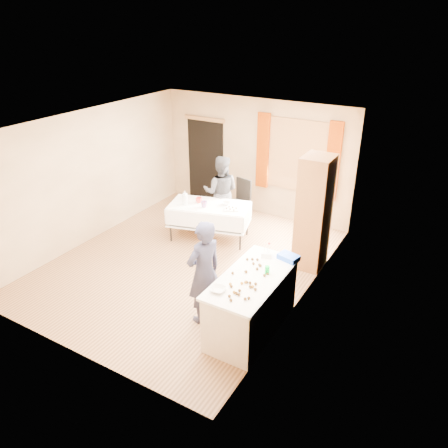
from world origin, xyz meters
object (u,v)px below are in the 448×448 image
Objects in this scene: chair at (239,209)px; girl at (204,272)px; party_table at (209,218)px; cabinet at (314,213)px; woman at (221,192)px; counter at (252,303)px.

chair is 0.59× the size of girl.
chair reaches higher than party_table.
party_table is (-2.15, -0.04, -0.59)m from cabinet.
woman reaches higher than chair.
girl is at bearing -59.49° from chair.
cabinet reaches higher than girl.
woman is (-1.43, 2.90, -0.03)m from girl.
counter is 1.01× the size of girl.
chair is (0.14, 1.01, -0.16)m from party_table.
cabinet is 2.23m from party_table.
woman reaches higher than party_table.
party_table is 0.72m from woman.
party_table is (-2.05, 2.13, -0.01)m from counter.
girl is (1.19, -3.28, 0.53)m from chair.
woman is at bearing 82.75° from party_table.
chair is 0.67m from woman.
chair is at bearing 121.25° from counter.
counter is 0.94× the size of party_table.
counter is 1.05× the size of woman.
cabinet is 2.35m from chair.
cabinet is 1.32× the size of woman.
woman is (-2.24, 0.59, -0.25)m from cabinet.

